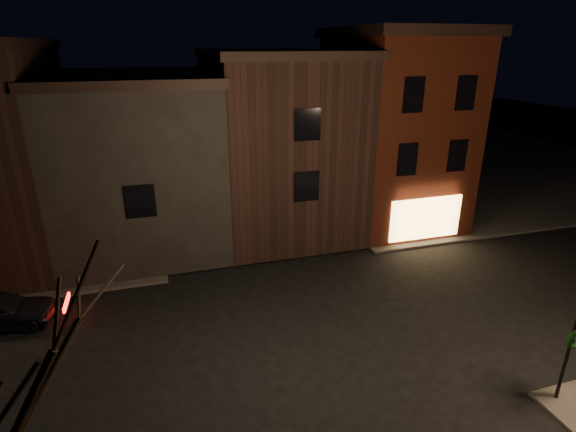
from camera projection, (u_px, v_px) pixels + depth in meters
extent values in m
plane|color=black|center=(314.00, 328.00, 16.54)|extent=(120.00, 120.00, 0.00)
cube|color=#2D2B28|center=(450.00, 161.00, 39.74)|extent=(30.00, 30.00, 0.12)
cube|color=#4C1A0D|center=(393.00, 132.00, 25.33)|extent=(6.00, 8.00, 10.00)
cube|color=black|center=(401.00, 32.00, 23.44)|extent=(6.50, 8.50, 0.50)
cube|color=#FFC872|center=(426.00, 218.00, 23.04)|extent=(4.00, 0.12, 2.20)
cube|color=black|center=(277.00, 144.00, 24.67)|extent=(7.00, 10.00, 9.00)
cube|color=black|center=(276.00, 54.00, 22.98)|extent=(7.30, 10.30, 0.40)
cube|color=black|center=(140.00, 163.00, 22.92)|extent=(7.50, 10.00, 8.00)
cube|color=black|center=(130.00, 77.00, 21.41)|extent=(7.80, 10.30, 0.40)
cylinder|color=black|center=(571.00, 340.00, 12.44)|extent=(0.10, 0.10, 4.00)
torus|color=#0C380F|center=(575.00, 339.00, 12.33)|extent=(0.58, 0.14, 0.58)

